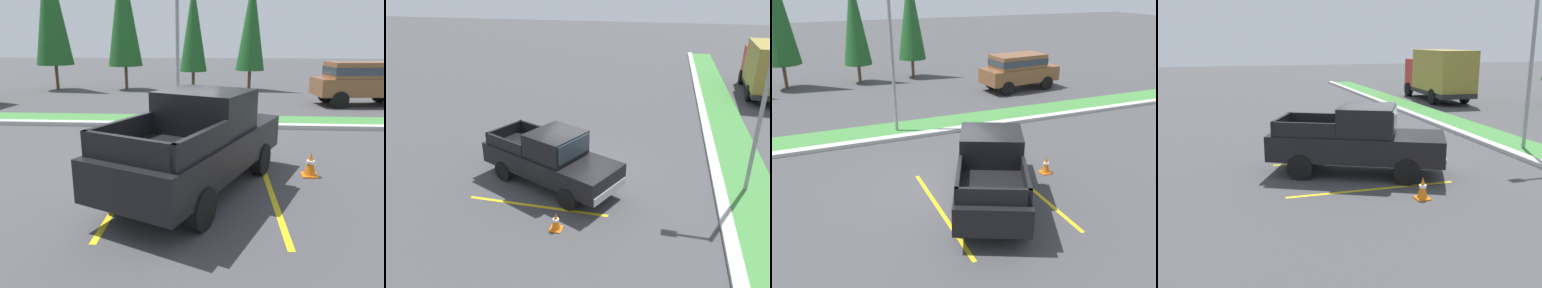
{
  "view_description": "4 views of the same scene",
  "coord_description": "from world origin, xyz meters",
  "views": [
    {
      "loc": [
        1.24,
        -8.52,
        3.11
      ],
      "look_at": [
        0.69,
        -0.47,
        0.86
      ],
      "focal_mm": 34.98,
      "sensor_mm": 36.0,
      "label": 1
    },
    {
      "loc": [
        12.04,
        2.74,
        6.81
      ],
      "look_at": [
        0.41,
        -0.07,
        1.49
      ],
      "focal_mm": 34.17,
      "sensor_mm": 36.0,
      "label": 2
    },
    {
      "loc": [
        -3.83,
        -10.34,
        6.1
      ],
      "look_at": [
        0.5,
        0.13,
        1.47
      ],
      "focal_mm": 37.47,
      "sensor_mm": 36.0,
      "label": 3
    },
    {
      "loc": [
        12.95,
        -4.66,
        3.97
      ],
      "look_at": [
        0.79,
        -1.19,
        0.92
      ],
      "focal_mm": 40.07,
      "sensor_mm": 36.0,
      "label": 4
    }
  ],
  "objects": [
    {
      "name": "ground_plane",
      "position": [
        0.0,
        0.0,
        0.0
      ],
      "size": [
        120.0,
        120.0,
        0.0
      ],
      "primitive_type": "plane",
      "color": "#424244"
    },
    {
      "name": "parking_line_near",
      "position": [
        -0.68,
        -0.99,
        0.0
      ],
      "size": [
        0.12,
        4.8,
        0.01
      ],
      "primitive_type": "cube",
      "color": "yellow",
      "rests_on": "ground"
    },
    {
      "name": "parking_line_far",
      "position": [
        2.42,
        -0.99,
        0.0
      ],
      "size": [
        0.12,
        4.8,
        0.01
      ],
      "primitive_type": "cube",
      "color": "yellow",
      "rests_on": "ground"
    },
    {
      "name": "curb_strip",
      "position": [
        0.0,
        5.0,
        0.07
      ],
      "size": [
        56.0,
        0.4,
        0.15
      ],
      "primitive_type": "cube",
      "color": "#B2B2AD",
      "rests_on": "ground"
    },
    {
      "name": "grass_median",
      "position": [
        0.0,
        6.1,
        0.03
      ],
      "size": [
        56.0,
        1.8,
        0.06
      ],
      "primitive_type": "cube",
      "color": "#42843D",
      "rests_on": "ground"
    },
    {
      "name": "pickup_truck_main",
      "position": [
        0.89,
        -0.95,
        1.04
      ],
      "size": [
        3.91,
        5.52,
        2.1
      ],
      "color": "black",
      "rests_on": "ground"
    },
    {
      "name": "cargo_truck_distant",
      "position": [
        -13.43,
        9.11,
        1.85
      ],
      "size": [
        6.91,
        2.79,
        3.4
      ],
      "color": "black",
      "rests_on": "ground"
    },
    {
      "name": "street_light",
      "position": [
        -0.29,
        5.75,
        4.05
      ],
      "size": [
        0.24,
        1.49,
        7.0
      ],
      "color": "gray",
      "rests_on": "ground"
    },
    {
      "name": "traffic_cone",
      "position": [
        3.46,
        -0.01,
        0.29
      ],
      "size": [
        0.36,
        0.36,
        0.6
      ],
      "color": "orange",
      "rests_on": "ground"
    }
  ]
}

